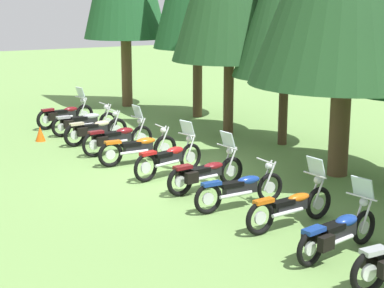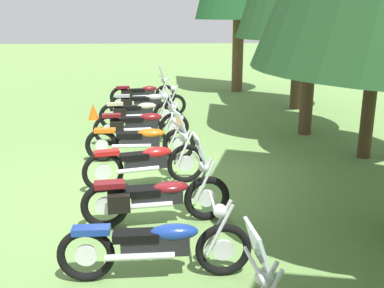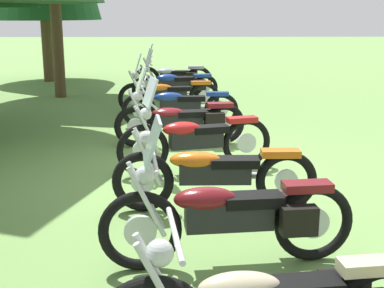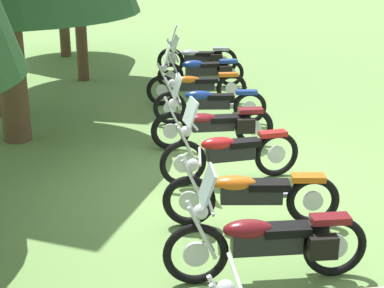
% 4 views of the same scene
% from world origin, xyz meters
% --- Properties ---
extents(ground_plane, '(80.00, 80.00, 0.00)m').
position_xyz_m(ground_plane, '(0.00, 0.00, 0.00)').
color(ground_plane, '#6B934C').
extents(motorcycle_3, '(0.73, 2.33, 1.38)m').
position_xyz_m(motorcycle_3, '(-2.96, -0.31, 0.49)').
color(motorcycle_3, black).
rests_on(motorcycle_3, ground_plane).
extents(motorcycle_4, '(0.65, 2.37, 1.01)m').
position_xyz_m(motorcycle_4, '(-1.61, -0.23, 0.45)').
color(motorcycle_4, black).
rests_on(motorcycle_4, ground_plane).
extents(motorcycle_5, '(0.81, 2.24, 1.38)m').
position_xyz_m(motorcycle_5, '(-0.07, -0.04, 0.49)').
color(motorcycle_5, black).
rests_on(motorcycle_5, ground_plane).
extents(motorcycle_6, '(0.81, 2.25, 1.37)m').
position_xyz_m(motorcycle_6, '(1.48, 0.13, 0.46)').
color(motorcycle_6, black).
rests_on(motorcycle_6, ground_plane).
extents(motorcycle_7, '(0.65, 2.32, 1.00)m').
position_xyz_m(motorcycle_7, '(2.95, 0.19, 0.44)').
color(motorcycle_7, black).
rests_on(motorcycle_7, ground_plane).
extents(motorcycle_8, '(0.63, 2.29, 1.36)m').
position_xyz_m(motorcycle_8, '(4.43, 0.45, 0.45)').
color(motorcycle_8, black).
rests_on(motorcycle_8, ground_plane).
extents(motorcycle_9, '(0.86, 2.20, 1.34)m').
position_xyz_m(motorcycle_9, '(6.01, 0.27, 0.46)').
color(motorcycle_9, black).
rests_on(motorcycle_9, ground_plane).
extents(motorcycle_10, '(0.64, 2.20, 1.38)m').
position_xyz_m(motorcycle_10, '(7.46, 0.36, 0.47)').
color(motorcycle_10, black).
rests_on(motorcycle_10, ground_plane).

